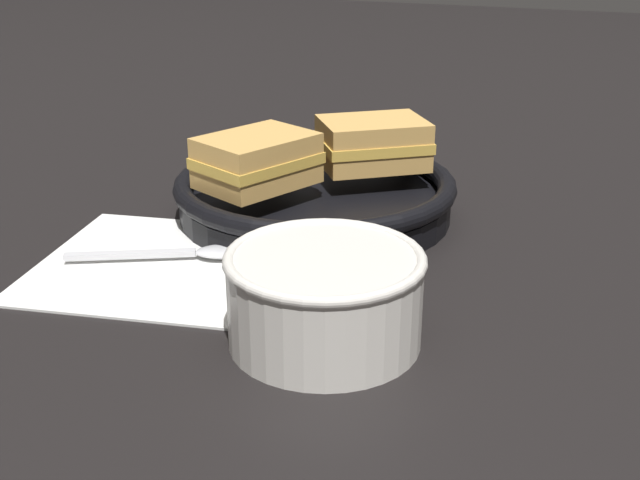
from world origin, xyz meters
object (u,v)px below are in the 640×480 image
skillet (315,195)px  soup_bowl (325,292)px  sandwich_near_right (257,161)px  spoon (200,252)px  sandwich_near_left (369,143)px

skillet → soup_bowl: bearing=-65.5°
soup_bowl → sandwich_near_right: sandwich_near_right is taller
spoon → sandwich_near_left: sandwich_near_left is taller
sandwich_near_left → sandwich_near_right: (-0.07, -0.09, 0.00)m
spoon → skillet: size_ratio=0.56×
skillet → sandwich_near_right: size_ratio=2.19×
skillet → sandwich_near_right: sandwich_near_right is taller
soup_bowl → sandwich_near_right: bearing=128.4°
skillet → sandwich_near_left: bearing=52.3°
spoon → sandwich_near_left: 0.21m
soup_bowl → spoon: soup_bowl is taller
skillet → sandwich_near_left: sandwich_near_left is taller
sandwich_near_right → spoon: bearing=-97.4°
soup_bowl → sandwich_near_left: sandwich_near_left is taller
soup_bowl → sandwich_near_right: 0.22m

